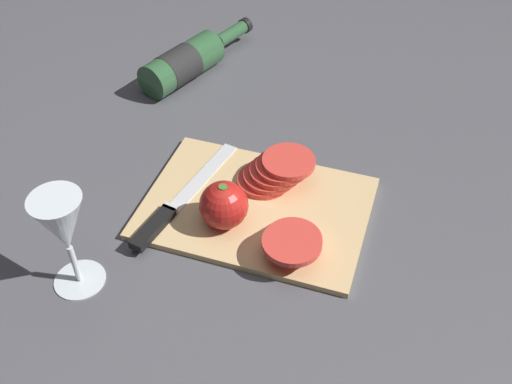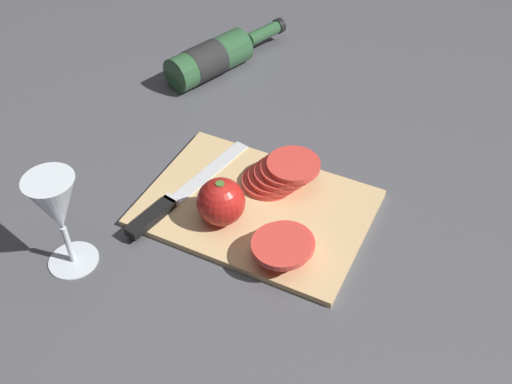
# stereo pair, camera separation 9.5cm
# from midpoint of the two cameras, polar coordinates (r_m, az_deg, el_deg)

# --- Properties ---
(ground_plane) EXTENTS (3.00, 3.00, 0.00)m
(ground_plane) POSITION_cam_midpoint_polar(r_m,az_deg,el_deg) (0.96, 1.38, -2.99)
(ground_plane) COLOR #4C4C51
(cutting_board) EXTENTS (0.36, 0.25, 0.01)m
(cutting_board) POSITION_cam_midpoint_polar(r_m,az_deg,el_deg) (0.97, 2.79, -1.65)
(cutting_board) COLOR tan
(cutting_board) RESTS_ON ground_plane
(wine_bottle) EXTENTS (0.15, 0.31, 0.07)m
(wine_bottle) POSITION_cam_midpoint_polar(r_m,az_deg,el_deg) (1.28, -1.91, 12.59)
(wine_bottle) COLOR #2D5633
(wine_bottle) RESTS_ON ground_plane
(wine_glass) EXTENTS (0.07, 0.07, 0.17)m
(wine_glass) POSITION_cam_midpoint_polar(r_m,az_deg,el_deg) (0.85, -15.47, -1.69)
(wine_glass) COLOR silver
(wine_glass) RESTS_ON ground_plane
(whole_tomato) EXTENTS (0.08, 0.08, 0.08)m
(whole_tomato) POSITION_cam_midpoint_polar(r_m,az_deg,el_deg) (0.92, -0.42, -1.08)
(whole_tomato) COLOR red
(whole_tomato) RESTS_ON cutting_board
(knife) EXTENTS (0.08, 0.28, 0.01)m
(knife) POSITION_cam_midpoint_polar(r_m,az_deg,el_deg) (0.96, -5.84, -1.44)
(knife) COLOR silver
(knife) RESTS_ON cutting_board
(tomato_slice_stack_near) EXTENTS (0.13, 0.10, 0.05)m
(tomato_slice_stack_near) POSITION_cam_midpoint_polar(r_m,az_deg,el_deg) (0.99, 5.09, 1.68)
(tomato_slice_stack_near) COLOR #D63D33
(tomato_slice_stack_near) RESTS_ON cutting_board
(tomato_slice_stack_far) EXTENTS (0.09, 0.12, 0.04)m
(tomato_slice_stack_far) POSITION_cam_midpoint_polar(r_m,az_deg,el_deg) (0.89, 5.71, -5.16)
(tomato_slice_stack_far) COLOR #D63D33
(tomato_slice_stack_far) RESTS_ON cutting_board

